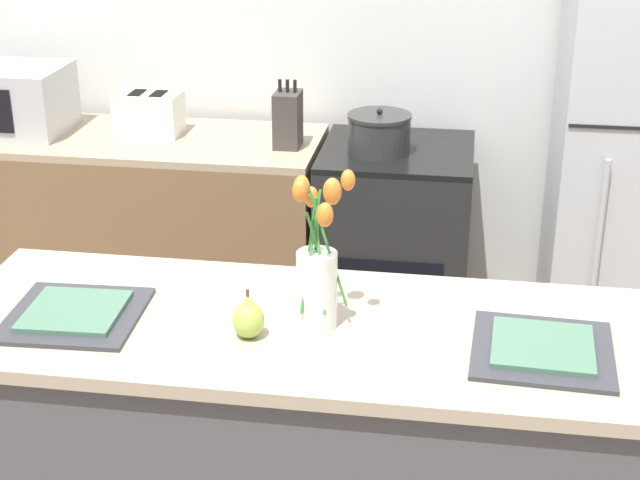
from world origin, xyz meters
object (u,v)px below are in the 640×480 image
flower_vase (318,269)px  microwave (8,99)px  stove_range (394,252)px  plate_setting_right (542,349)px  cooking_pot (379,133)px  knife_block (288,119)px  pear_figurine (248,318)px  toaster (149,113)px  plate_setting_left (75,314)px

flower_vase → microwave: size_ratio=0.85×
stove_range → plate_setting_right: size_ratio=2.64×
cooking_pot → microwave: (-1.55, 0.06, 0.06)m
stove_range → flower_vase: bearing=-92.4°
stove_range → microwave: 1.72m
flower_vase → cooking_pot: size_ratio=1.62×
knife_block → microwave: bearing=178.4°
flower_vase → pear_figurine: (-0.15, -0.09, -0.10)m
toaster → plate_setting_left: bearing=-78.1°
toaster → pear_figurine: bearing=-64.9°
cooking_pot → microwave: microwave is taller
stove_range → toaster: 1.16m
stove_range → cooking_pot: bearing=-140.4°
pear_figurine → plate_setting_right: pear_figurine is taller
pear_figurine → cooking_pot: (0.15, 1.63, -0.02)m
plate_setting_right → cooking_pot: cooking_pot is taller
stove_range → microwave: microwave is taller
stove_range → flower_vase: size_ratio=2.21×
plate_setting_right → knife_block: bearing=119.3°
flower_vase → microwave: (-1.55, 1.59, -0.06)m
flower_vase → cooking_pot: (-0.00, 1.54, -0.12)m
plate_setting_left → cooking_pot: bearing=69.3°
cooking_pot → plate_setting_right: bearing=-71.2°
stove_range → knife_block: 0.71m
plate_setting_right → cooking_pot: size_ratio=1.36×
flower_vase → plate_setting_right: 0.56m
stove_range → plate_setting_left: (-0.67, -1.65, 0.51)m
toaster → cooking_pot: 0.97m
pear_figurine → microwave: (-1.40, 1.68, 0.03)m
plate_setting_right → knife_block: size_ratio=1.26×
plate_setting_right → microwave: microwave is taller
knife_block → plate_setting_right: bearing=-60.7°
plate_setting_right → flower_vase: bearing=173.7°
flower_vase → pear_figurine: 0.20m
plate_setting_left → knife_block: knife_block is taller
plate_setting_left → knife_block: (0.24, 1.62, 0.05)m
pear_figurine → knife_block: knife_block is taller
plate_setting_left → plate_setting_right: size_ratio=1.00×
stove_range → plate_setting_left: plate_setting_left is taller
toaster → microwave: (-0.59, -0.05, 0.05)m
microwave → knife_block: bearing=-1.6°
plate_setting_right → knife_block: knife_block is taller
flower_vase → plate_setting_left: 0.63m
plate_setting_right → cooking_pot: (-0.54, 1.60, 0.02)m
flower_vase → plate_setting_right: size_ratio=1.19×
plate_setting_left → plate_setting_right: 1.15m
flower_vase → toaster: (-0.97, 1.64, -0.11)m
toaster → plate_setting_right: bearing=-48.5°
flower_vase → knife_block: (-0.37, 1.56, -0.09)m
plate_setting_left → stove_range: bearing=67.8°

